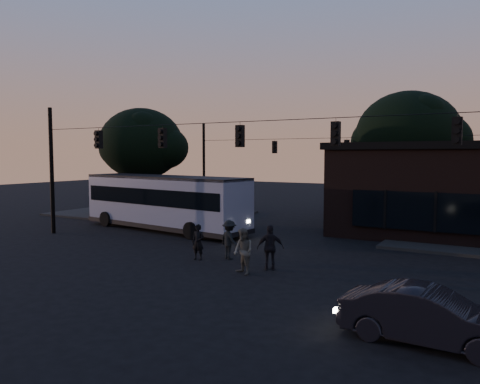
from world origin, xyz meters
The scene contains 13 objects.
ground centered at (0.00, 0.00, 0.00)m, with size 120.00×120.00×0.00m, color black.
sidewalk_far_left centered at (-14.00, 14.00, 0.07)m, with size 14.00×10.00×0.15m, color black.
building centered at (9.00, 15.97, 2.71)m, with size 15.40×10.41×5.40m.
tree_behind centered at (4.00, 22.00, 6.19)m, with size 7.60×7.60×9.43m.
tree_left centered at (-14.00, 13.00, 5.57)m, with size 6.40×6.40×8.30m.
signal_rig_near centered at (0.00, 4.00, 4.45)m, with size 26.24×0.30×7.50m.
signal_rig_far centered at (0.00, 20.00, 4.20)m, with size 26.24×0.30×7.50m.
bus centered at (-7.98, 8.31, 1.91)m, with size 12.33×4.42×3.40m.
car centered at (9.11, -2.40, 0.70)m, with size 1.49×4.27×1.41m, color black.
pedestrian_a centered at (-1.28, 2.46, 0.80)m, with size 0.58×0.38×1.60m, color black.
pedestrian_b centered at (1.73, 1.27, 0.91)m, with size 0.88×0.69×1.82m, color #484943.
pedestrian_c centered at (2.37, 2.39, 0.93)m, with size 1.09×0.45×1.86m, color black.
pedestrian_d centered at (-0.15, 3.30, 0.88)m, with size 1.14×0.66×1.76m, color black.
Camera 1 is at (10.71, -14.50, 4.67)m, focal length 35.00 mm.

